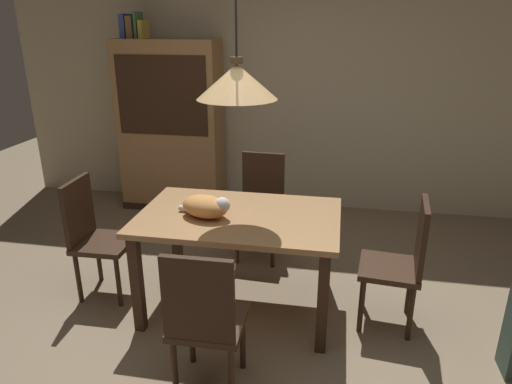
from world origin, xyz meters
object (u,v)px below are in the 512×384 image
(book_brown_thick, at_px, (133,27))
(chair_near_front, at_px, (205,318))
(dining_table, at_px, (239,228))
(book_yellow_short, at_px, (144,29))
(chair_far_back, at_px, (261,201))
(pendant_lamp, at_px, (237,81))
(book_blue_wide, at_px, (126,26))
(chair_left_side, at_px, (94,233))
(cat_sleeping, at_px, (206,206))
(chair_right_side, at_px, (403,259))
(hutch_bookcase, at_px, (172,130))
(book_green_slim, at_px, (139,25))

(book_brown_thick, bearing_deg, chair_near_front, -61.05)
(dining_table, distance_m, book_yellow_short, 2.67)
(book_yellow_short, bearing_deg, chair_far_back, -35.04)
(chair_near_front, distance_m, book_yellow_short, 3.40)
(chair_far_back, distance_m, book_brown_thick, 2.32)
(pendant_lamp, bearing_deg, book_blue_wide, 130.47)
(chair_left_side, xyz_separation_m, cat_sleeping, (0.92, -0.08, 0.32))
(chair_right_side, bearing_deg, book_brown_thick, 144.68)
(chair_near_front, height_order, chair_far_back, same)
(pendant_lamp, bearing_deg, chair_left_side, -179.92)
(pendant_lamp, height_order, book_blue_wide, pendant_lamp)
(cat_sleeping, height_order, hutch_bookcase, hutch_bookcase)
(pendant_lamp, distance_m, book_green_slim, 2.39)
(chair_far_back, distance_m, chair_left_side, 1.43)
(book_yellow_short, bearing_deg, hutch_bookcase, -0.37)
(dining_table, height_order, chair_far_back, chair_far_back)
(pendant_lamp, relative_size, book_green_slim, 5.00)
(hutch_bookcase, relative_size, book_green_slim, 7.12)
(chair_left_side, height_order, hutch_bookcase, hutch_bookcase)
(cat_sleeping, relative_size, book_blue_wide, 1.69)
(book_green_slim, distance_m, book_yellow_short, 0.06)
(chair_far_back, height_order, chair_left_side, same)
(chair_right_side, distance_m, book_yellow_short, 3.46)
(pendant_lamp, relative_size, book_yellow_short, 6.50)
(chair_near_front, xyz_separation_m, cat_sleeping, (-0.21, 0.80, 0.32))
(pendant_lamp, bearing_deg, chair_far_back, 89.75)
(chair_left_side, distance_m, book_green_slim, 2.40)
(chair_near_front, xyz_separation_m, book_green_slim, (-1.46, 2.74, 1.47))
(chair_near_front, distance_m, hutch_bookcase, 3.01)
(book_green_slim, relative_size, book_yellow_short, 1.30)
(cat_sleeping, bearing_deg, book_blue_wide, 125.43)
(chair_near_front, height_order, book_blue_wide, book_blue_wide)
(chair_near_front, height_order, book_yellow_short, book_yellow_short)
(chair_far_back, bearing_deg, cat_sleeping, -102.54)
(chair_near_front, bearing_deg, book_green_slim, 117.97)
(chair_left_side, relative_size, book_blue_wide, 3.88)
(hutch_bookcase, bearing_deg, book_blue_wide, 179.80)
(chair_far_back, distance_m, chair_right_side, 1.43)
(dining_table, height_order, book_yellow_short, book_yellow_short)
(hutch_bookcase, distance_m, book_yellow_short, 1.08)
(chair_near_front, bearing_deg, book_blue_wide, 120.14)
(pendant_lamp, bearing_deg, book_green_slim, 127.96)
(book_yellow_short, bearing_deg, chair_left_side, -81.57)
(cat_sleeping, relative_size, pendant_lamp, 0.31)
(hutch_bookcase, bearing_deg, chair_left_side, -88.72)
(chair_far_back, distance_m, book_yellow_short, 2.24)
(cat_sleeping, relative_size, book_brown_thick, 1.69)
(dining_table, distance_m, book_brown_thick, 2.74)
(dining_table, relative_size, book_blue_wide, 5.83)
(hutch_bookcase, relative_size, book_brown_thick, 7.71)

